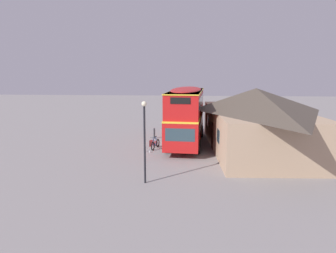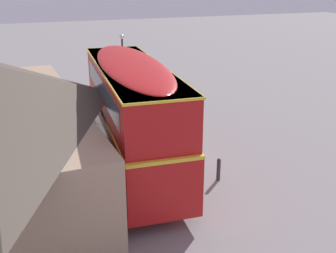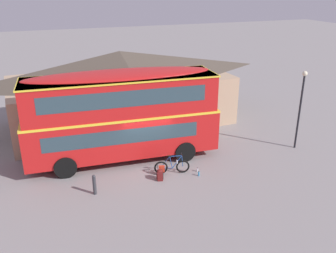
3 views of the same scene
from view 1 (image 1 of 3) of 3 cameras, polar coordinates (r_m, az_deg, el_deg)
The scene contains 9 objects.
ground_plane at distance 25.03m, azimuth 1.27°, elevation -3.76°, with size 120.00×120.00×0.00m, color gray.
double_decker_bus at distance 25.46m, azimuth 3.45°, elevation 2.50°, with size 10.02×3.14×4.79m.
touring_bicycle at distance 24.29m, azimuth -2.38°, elevation -3.29°, with size 1.74×0.59×1.01m.
backpack_on_ground at distance 25.04m, azimuth -3.11°, elevation -3.12°, with size 0.36×0.37×0.54m.
water_bottle_clear_plastic at distance 23.10m, azimuth -3.46°, elevation -4.69°, with size 0.07×0.07×0.21m.
water_bottle_blue_sports at distance 23.28m, azimuth -4.46°, elevation -4.53°, with size 0.08×0.08×0.26m.
pub_building at distance 24.74m, azimuth 15.97°, elevation 1.48°, with size 14.65×7.72×4.81m.
street_lamp at distance 16.20m, azimuth -4.43°, elevation -1.24°, with size 0.28×0.28×4.47m.
kerb_bollard at distance 28.07m, azimuth -2.59°, elevation -1.24°, with size 0.16×0.16×0.97m.
Camera 1 is at (24.29, 1.46, 5.87)m, focal length 32.48 mm.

